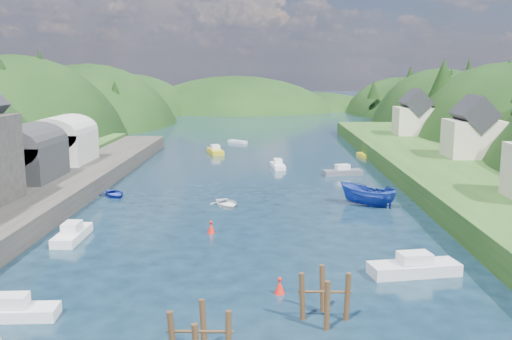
{
  "coord_description": "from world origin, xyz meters",
  "views": [
    {
      "loc": [
        1.17,
        -29.29,
        14.13
      ],
      "look_at": [
        0.0,
        28.0,
        4.0
      ],
      "focal_mm": 40.0,
      "sensor_mm": 36.0,
      "label": 1
    }
  ],
  "objects": [
    {
      "name": "ground",
      "position": [
        0.0,
        50.0,
        0.0
      ],
      "size": [
        600.0,
        600.0,
        0.0
      ],
      "primitive_type": "plane",
      "color": "black",
      "rests_on": "ground"
    },
    {
      "name": "hillside_left",
      "position": [
        -45.0,
        75.0,
        -8.03
      ],
      "size": [
        44.0,
        245.56,
        52.0
      ],
      "color": "black",
      "rests_on": "ground"
    },
    {
      "name": "hillside_right",
      "position": [
        45.0,
        75.0,
        -7.41
      ],
      "size": [
        36.0,
        245.56,
        48.0
      ],
      "color": "black",
      "rests_on": "ground"
    },
    {
      "name": "far_hills",
      "position": [
        1.22,
        174.01,
        -10.8
      ],
      "size": [
        103.0,
        68.0,
        44.0
      ],
      "color": "black",
      "rests_on": "ground"
    },
    {
      "name": "hill_trees",
      "position": [
        0.28,
        63.77,
        11.1
      ],
      "size": [
        91.4,
        148.12,
        12.51
      ],
      "color": "black",
      "rests_on": "ground"
    },
    {
      "name": "boat_sheds",
      "position": [
        -26.0,
        39.0,
        5.27
      ],
      "size": [
        7.0,
        21.0,
        7.5
      ],
      "color": "#2D2D30",
      "rests_on": "quay_left"
    },
    {
      "name": "terrace_right",
      "position": [
        25.0,
        40.0,
        1.2
      ],
      "size": [
        16.0,
        120.0,
        2.4
      ],
      "primitive_type": "cube",
      "color": "#234719",
      "rests_on": "ground"
    },
    {
      "name": "right_bank_cottages",
      "position": [
        28.0,
        48.33,
        5.84
      ],
      "size": [
        9.0,
        59.24,
        8.41
      ],
      "color": "beige",
      "rests_on": "terrace_right"
    },
    {
      "name": "piling_cluster_far",
      "position": [
        4.45,
        1.4,
        1.14
      ],
      "size": [
        3.06,
        2.87,
        3.42
      ],
      "color": "#382314",
      "rests_on": "ground"
    },
    {
      "name": "channel_buoy_near",
      "position": [
        1.98,
        5.25,
        0.48
      ],
      "size": [
        0.7,
        0.7,
        1.1
      ],
      "color": "red",
      "rests_on": "ground"
    },
    {
      "name": "channel_buoy_far",
      "position": [
        -3.74,
        18.83,
        0.48
      ],
      "size": [
        0.7,
        0.7,
        1.1
      ],
      "color": "red",
      "rests_on": "ground"
    },
    {
      "name": "moored_boats",
      "position": [
        0.27,
        23.61,
        0.66
      ],
      "size": [
        36.42,
        92.43,
        2.43
      ],
      "color": "#4E5159",
      "rests_on": "ground"
    }
  ]
}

